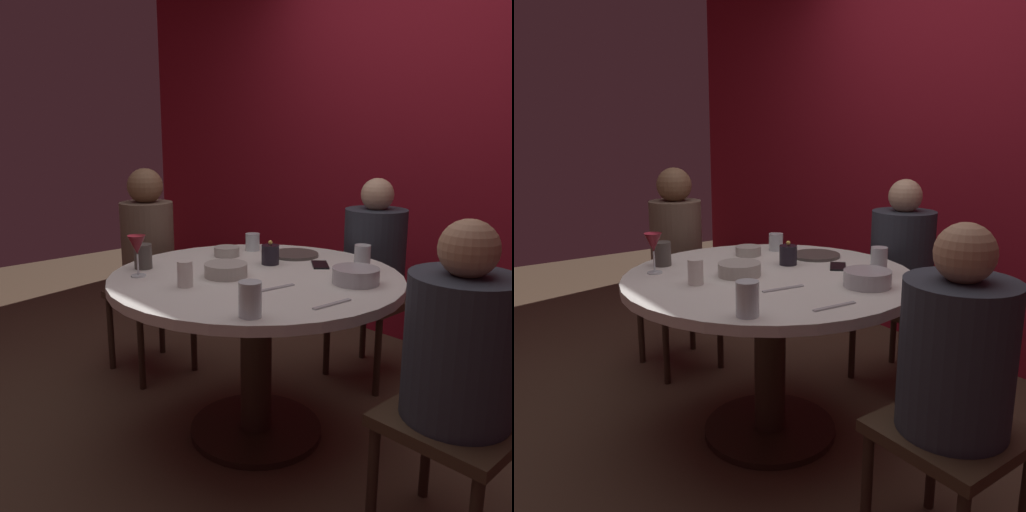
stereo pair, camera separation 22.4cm
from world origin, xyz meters
The scene contains 20 objects.
ground_plane centered at (0.00, 0.00, 0.00)m, with size 8.00×8.00×0.00m, color #4C3828.
back_wall centered at (0.00, 1.51, 1.30)m, with size 6.00×0.10×2.60m, color maroon.
dining_table centered at (0.00, 0.00, 0.58)m, with size 1.25×1.25×0.75m.
seated_diner_left centered at (-0.89, 0.00, 0.71)m, with size 0.40×0.40×1.16m.
seated_diner_back centered at (0.00, 0.86, 0.69)m, with size 0.40×0.40×1.11m.
seated_diner_right centered at (0.92, 0.00, 0.69)m, with size 0.40×0.40×1.10m.
candle_holder centered at (-0.09, 0.17, 0.80)m, with size 0.08×0.08×0.11m.
wine_glass centered at (-0.31, -0.39, 0.88)m, with size 0.08×0.08×0.18m.
dinner_plate centered at (-0.13, 0.38, 0.76)m, with size 0.24×0.24×0.01m, color #4C4742.
cell_phone centered at (0.09, 0.32, 0.75)m, with size 0.07×0.14×0.01m, color black.
bowl_serving_large centered at (0.37, 0.20, 0.78)m, with size 0.19×0.19×0.06m, color #B7B7BC.
bowl_salad_center centered at (-0.35, 0.13, 0.77)m, with size 0.13×0.13×0.05m, color #B2ADA3.
bowl_small_white centered at (-0.06, -0.12, 0.78)m, with size 0.18×0.18×0.06m, color #B2ADA3.
cup_near_candle centered at (-0.05, -0.33, 0.80)m, with size 0.06×0.06×0.10m, color silver.
cup_by_left_diner centered at (-0.36, 0.31, 0.79)m, with size 0.07×0.07×0.09m, color silver.
cup_by_right_diner centered at (0.28, 0.37, 0.81)m, with size 0.07×0.07×0.12m, color silver.
cup_center_front centered at (0.38, -0.38, 0.81)m, with size 0.08×0.08×0.12m, color silver.
cup_far_edge centered at (-0.41, -0.30, 0.80)m, with size 0.08×0.08×0.11m, color #4C4742.
fork_near_plate centered at (0.21, -0.09, 0.75)m, with size 0.02×0.18×0.01m, color #B7B7BC.
knife_near_plate centered at (0.49, -0.08, 0.75)m, with size 0.02×0.18×0.01m, color #B7B7BC.
Camera 2 is at (1.76, -1.30, 1.34)m, focal length 37.01 mm.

